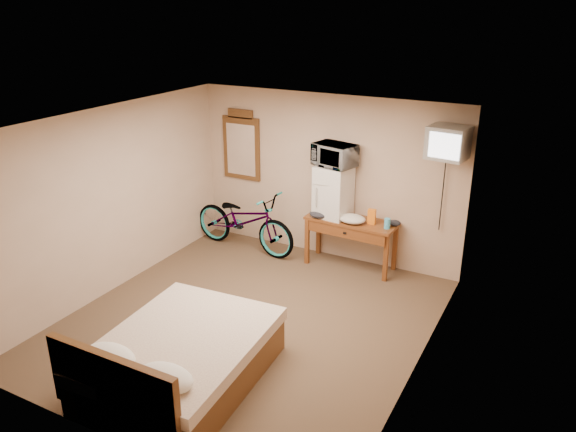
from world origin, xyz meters
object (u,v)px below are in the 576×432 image
object	(u,v)px
microwave	(334,155)
wall_mirror	(241,146)
bicycle	(244,220)
blue_cup	(387,224)
mini_fridge	(333,191)
bed	(178,360)
crt_television	(448,143)
desk	(350,228)

from	to	relation	value
microwave	wall_mirror	size ratio (longest dim) A/B	0.52
wall_mirror	bicycle	distance (m)	1.19
microwave	blue_cup	bearing A→B (deg)	8.21
mini_fridge	blue_cup	world-z (taller)	mini_fridge
mini_fridge	bed	distance (m)	3.54
microwave	bicycle	bearing A→B (deg)	-157.18
crt_television	bed	size ratio (longest dim) A/B	0.29
crt_television	bicycle	world-z (taller)	crt_television
mini_fridge	blue_cup	xyz separation A→B (m)	(0.87, -0.09, -0.31)
microwave	bed	size ratio (longest dim) A/B	0.28
bed	mini_fridge	bearing A→B (deg)	86.44
crt_television	bicycle	size ratio (longest dim) A/B	0.33
mini_fridge	desk	bearing A→B (deg)	-10.02
crt_television	bed	distance (m)	4.22
bicycle	wall_mirror	bearing A→B (deg)	38.96
mini_fridge	microwave	size ratio (longest dim) A/B	1.30
wall_mirror	mini_fridge	bearing A→B (deg)	-7.26
desk	microwave	bearing A→B (deg)	169.95
mini_fridge	crt_television	world-z (taller)	crt_television
microwave	blue_cup	size ratio (longest dim) A/B	3.98
microwave	crt_television	distance (m)	1.62
bed	blue_cup	bearing A→B (deg)	71.97
desk	mini_fridge	bearing A→B (deg)	169.98
crt_television	bicycle	bearing A→B (deg)	-176.64
blue_cup	bed	size ratio (longest dim) A/B	0.07
bicycle	bed	world-z (taller)	bicycle
desk	crt_television	world-z (taller)	crt_television
microwave	crt_television	xyz separation A→B (m)	(1.58, -0.03, 0.37)
bicycle	mini_fridge	bearing A→B (deg)	-76.47
desk	microwave	xyz separation A→B (m)	(-0.31, 0.05, 1.05)
wall_mirror	blue_cup	bearing A→B (deg)	-6.90
desk	wall_mirror	world-z (taller)	wall_mirror
crt_television	bicycle	xyz separation A→B (m)	(-3.00, -0.18, -1.56)
desk	bed	distance (m)	3.43
desk	bed	bearing A→B (deg)	-98.81
blue_cup	bicycle	size ratio (longest dim) A/B	0.08
mini_fridge	microwave	distance (m)	0.55
wall_mirror	bed	size ratio (longest dim) A/B	0.55
desk	crt_television	bearing A→B (deg)	0.94
desk	microwave	size ratio (longest dim) A/B	2.30
desk	wall_mirror	xyz separation A→B (m)	(-2.02, 0.27, 0.94)
mini_fridge	blue_cup	bearing A→B (deg)	-6.20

